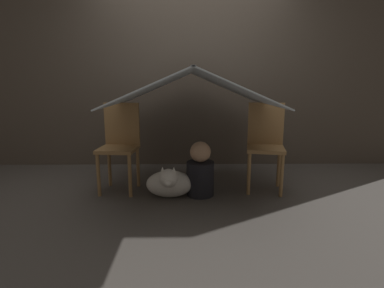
% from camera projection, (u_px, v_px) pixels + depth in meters
% --- Properties ---
extents(ground_plane, '(8.80, 8.80, 0.00)m').
position_uv_depth(ground_plane, '(192.00, 198.00, 2.99)').
color(ground_plane, '#47423D').
extents(wall_back, '(7.00, 0.05, 2.50)m').
position_uv_depth(wall_back, '(191.00, 74.00, 4.01)').
color(wall_back, '#4C4238').
rests_on(wall_back, ground_plane).
extents(chair_left, '(0.41, 0.41, 0.92)m').
position_uv_depth(chair_left, '(120.00, 143.00, 3.15)').
color(chair_left, olive).
rests_on(chair_left, ground_plane).
extents(chair_right, '(0.44, 0.44, 0.92)m').
position_uv_depth(chair_right, '(265.00, 142.00, 3.17)').
color(chair_right, olive).
rests_on(chair_right, ground_plane).
extents(sheet_canopy, '(1.54, 1.57, 0.34)m').
position_uv_depth(sheet_canopy, '(192.00, 87.00, 2.98)').
color(sheet_canopy, silver).
extents(person_front, '(0.28, 0.28, 0.56)m').
position_uv_depth(person_front, '(200.00, 172.00, 3.02)').
color(person_front, black).
rests_on(person_front, ground_plane).
extents(dog, '(0.47, 0.43, 0.36)m').
position_uv_depth(dog, '(169.00, 183.00, 2.96)').
color(dog, silver).
rests_on(dog, ground_plane).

